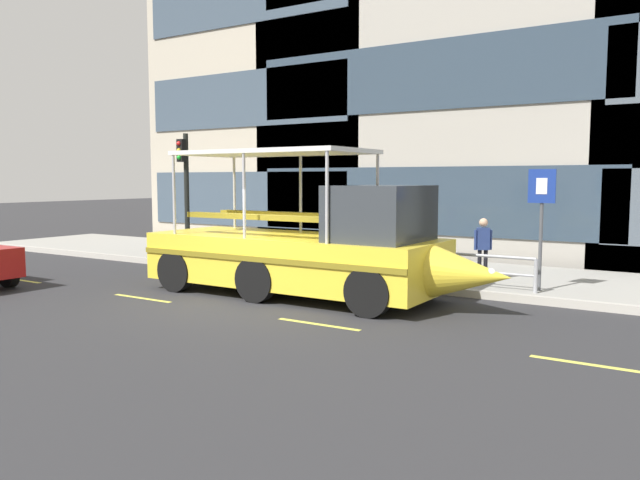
% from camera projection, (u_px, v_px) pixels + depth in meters
% --- Properties ---
extents(ground_plane, '(120.00, 120.00, 0.00)m').
position_uv_depth(ground_plane, '(254.00, 302.00, 13.95)').
color(ground_plane, '#2B2B2D').
extents(sidewalk, '(32.00, 4.80, 0.18)m').
position_uv_depth(sidewalk, '(371.00, 268.00, 18.63)').
color(sidewalk, '#99968E').
rests_on(sidewalk, ground_plane).
extents(curb_edge, '(32.00, 0.18, 0.18)m').
position_uv_depth(curb_edge, '(327.00, 279.00, 16.55)').
color(curb_edge, '#B2ADA3').
rests_on(curb_edge, ground_plane).
extents(lane_centreline, '(25.80, 0.12, 0.01)m').
position_uv_depth(lane_centreline, '(222.00, 310.00, 13.05)').
color(lane_centreline, '#DBD64C').
rests_on(lane_centreline, ground_plane).
extents(curb_guardrail, '(10.13, 0.09, 0.80)m').
position_uv_depth(curb_guardrail, '(342.00, 255.00, 16.64)').
color(curb_guardrail, '#9EA0A8').
rests_on(curb_guardrail, sidewalk).
extents(traffic_light_pole, '(0.24, 0.46, 4.00)m').
position_uv_depth(traffic_light_pole, '(185.00, 183.00, 20.16)').
color(traffic_light_pole, black).
rests_on(traffic_light_pole, sidewalk).
extents(parking_sign, '(0.60, 0.12, 2.77)m').
position_uv_depth(parking_sign, '(541.00, 209.00, 14.08)').
color(parking_sign, '#4C4F54').
rests_on(parking_sign, sidewalk).
extents(duck_tour_boat, '(8.81, 2.61, 3.39)m').
position_uv_depth(duck_tour_boat, '(311.00, 250.00, 14.38)').
color(duck_tour_boat, yellow).
rests_on(duck_tour_boat, ground_plane).
extents(pedestrian_near_bow, '(0.38, 0.31, 1.57)m').
position_uv_depth(pedestrian_near_bow, '(483.00, 243.00, 15.60)').
color(pedestrian_near_bow, black).
rests_on(pedestrian_near_bow, sidewalk).
extents(pedestrian_mid_left, '(0.24, 0.51, 1.77)m').
position_uv_depth(pedestrian_mid_left, '(367.00, 231.00, 17.93)').
color(pedestrian_mid_left, black).
rests_on(pedestrian_mid_left, sidewalk).
extents(pedestrian_mid_right, '(0.38, 0.32, 1.58)m').
position_uv_depth(pedestrian_mid_right, '(331.00, 233.00, 18.31)').
color(pedestrian_mid_right, '#1E2338').
rests_on(pedestrian_mid_right, sidewalk).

